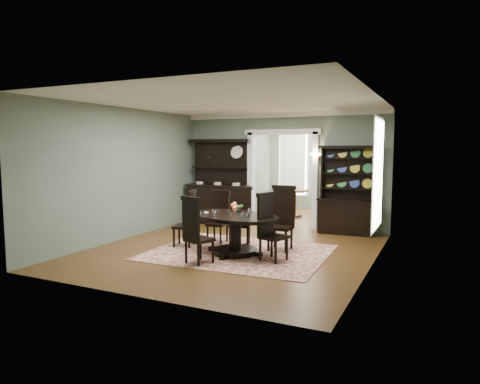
{
  "coord_description": "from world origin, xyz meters",
  "views": [
    {
      "loc": [
        3.82,
        -7.65,
        2.09
      ],
      "look_at": [
        -0.1,
        0.6,
        1.14
      ],
      "focal_mm": 32.0,
      "sensor_mm": 36.0,
      "label": 1
    }
  ],
  "objects_px": {
    "sideboard": "(219,194)",
    "parlor_table": "(294,199)",
    "dining_table": "(235,227)",
    "welsh_dresser": "(347,202)"
  },
  "relations": [
    {
      "from": "dining_table",
      "to": "welsh_dresser",
      "type": "height_order",
      "value": "welsh_dresser"
    },
    {
      "from": "sideboard",
      "to": "dining_table",
      "type": "bearing_deg",
      "value": -62.15
    },
    {
      "from": "dining_table",
      "to": "sideboard",
      "type": "distance_m",
      "value": 3.53
    },
    {
      "from": "welsh_dresser",
      "to": "dining_table",
      "type": "bearing_deg",
      "value": -120.31
    },
    {
      "from": "dining_table",
      "to": "welsh_dresser",
      "type": "bearing_deg",
      "value": 79.18
    },
    {
      "from": "sideboard",
      "to": "parlor_table",
      "type": "height_order",
      "value": "sideboard"
    },
    {
      "from": "dining_table",
      "to": "welsh_dresser",
      "type": "xyz_separation_m",
      "value": [
        1.57,
        2.98,
        0.23
      ]
    },
    {
      "from": "welsh_dresser",
      "to": "sideboard",
      "type": "bearing_deg",
      "value": 178.07
    },
    {
      "from": "dining_table",
      "to": "welsh_dresser",
      "type": "distance_m",
      "value": 3.37
    },
    {
      "from": "dining_table",
      "to": "sideboard",
      "type": "xyz_separation_m",
      "value": [
        -1.93,
        2.94,
        0.27
      ]
    }
  ]
}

